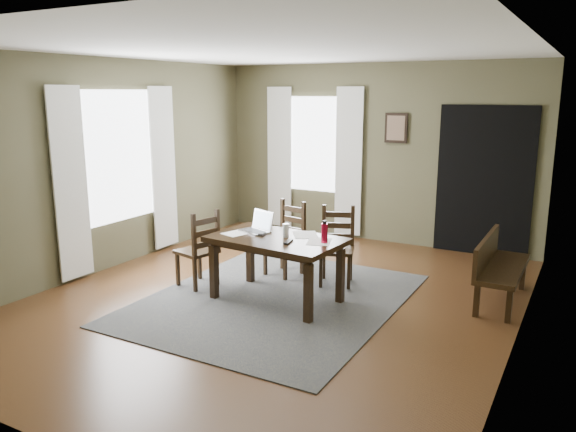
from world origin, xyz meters
The scene contains 24 objects.
ground centered at (0.00, 0.00, -0.01)m, with size 5.00×6.00×0.01m.
room_shell centered at (0.00, 0.00, 1.80)m, with size 5.02×6.02×2.71m.
rug centered at (0.00, 0.00, 0.01)m, with size 2.60×3.20×0.01m.
dining_table centered at (0.03, -0.02, 0.64)m, with size 1.49×0.97×0.71m.
chair_end centered at (-0.99, -0.07, 0.46)m, with size 0.49×0.49×0.93m.
chair_back_left centered at (-0.33, 0.85, 0.46)m, with size 0.47×0.48×0.93m.
chair_back_right centered at (0.37, 0.84, 0.46)m, with size 0.51×0.51×0.93m.
bench centered at (2.15, 1.13, 0.44)m, with size 0.42×1.29×0.73m.
laptop centered at (-0.29, 0.13, 0.78)m, with size 0.41×0.37×0.23m.
computer_mouse centered at (-0.15, -0.02, 0.74)m, with size 0.05×0.09×0.03m, color #3F3F42.
tv_remote centered at (0.25, -0.14, 0.73)m, with size 0.05×0.18×0.02m, color black.
drinking_glass centered at (0.11, 0.05, 0.80)m, with size 0.07×0.07×0.15m, color silver.
water_bottle centered at (0.58, 0.03, 0.84)m, with size 0.09×0.09×0.24m.
paper_a centered at (-0.45, -0.07, 0.73)m, with size 0.23×0.31×0.00m, color white.
paper_c centered at (0.26, 0.24, 0.73)m, with size 0.26×0.33×0.00m, color white.
paper_d centered at (0.51, 0.05, 0.73)m, with size 0.24×0.31×0.00m, color white.
window_left centered at (-2.47, 0.20, 1.45)m, with size 0.01×1.30×1.70m.
window_back centered at (-1.00, 2.97, 1.45)m, with size 1.00×0.01×1.50m.
curtain_left_near centered at (-2.44, -0.62, 1.20)m, with size 0.03×0.48×2.30m.
curtain_left_far centered at (-2.44, 1.02, 1.20)m, with size 0.03×0.48×2.30m.
curtain_back_left centered at (-1.62, 2.94, 1.20)m, with size 0.44×0.03×2.30m.
curtain_back_right centered at (-0.38, 2.94, 1.20)m, with size 0.44×0.03×2.30m.
framed_picture centered at (0.35, 2.97, 1.75)m, with size 0.34×0.03×0.44m.
doorway_back centered at (1.65, 2.97, 1.05)m, with size 1.30×0.03×2.10m.
Camera 1 is at (2.99, -5.12, 2.28)m, focal length 35.00 mm.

